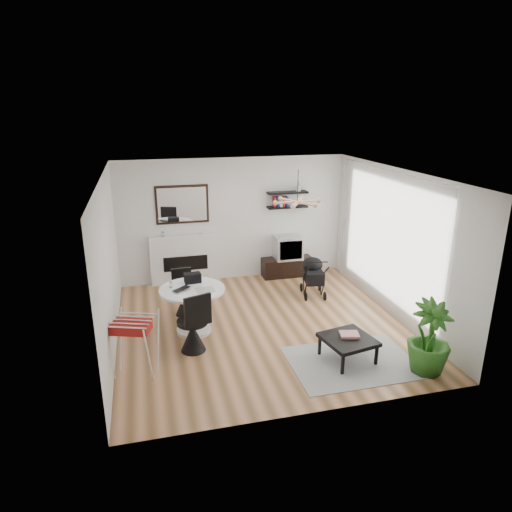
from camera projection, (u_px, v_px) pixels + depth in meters
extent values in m
plane|color=brown|center=(262.00, 326.00, 8.14)|extent=(5.00, 5.00, 0.00)
plane|color=white|center=(263.00, 174.00, 7.29)|extent=(5.00, 5.00, 0.00)
plane|color=white|center=(233.00, 220.00, 10.02)|extent=(5.00, 0.00, 5.00)
plane|color=white|center=(109.00, 266.00, 7.14)|extent=(0.00, 5.00, 5.00)
plane|color=white|center=(395.00, 244.00, 8.29)|extent=(0.00, 5.00, 5.00)
cube|color=white|center=(385.00, 241.00, 8.46)|extent=(0.04, 3.60, 2.60)
cube|color=white|center=(185.00, 259.00, 9.94)|extent=(1.50, 0.15, 1.10)
cube|color=black|center=(186.00, 263.00, 9.91)|extent=(0.95, 0.06, 0.32)
cube|color=black|center=(182.00, 204.00, 9.62)|extent=(1.12, 0.03, 0.82)
cube|color=white|center=(182.00, 205.00, 9.60)|extent=(1.02, 0.01, 0.72)
cube|color=black|center=(287.00, 207.00, 10.09)|extent=(0.90, 0.25, 0.04)
cube|color=black|center=(288.00, 193.00, 9.99)|extent=(0.90, 0.25, 0.04)
cube|color=black|center=(287.00, 267.00, 10.46)|extent=(1.14, 0.40, 0.43)
cube|color=silver|center=(287.00, 247.00, 10.31)|extent=(0.61, 0.53, 0.53)
cube|color=black|center=(291.00, 250.00, 10.07)|extent=(0.52, 0.01, 0.42)
cylinder|color=white|center=(194.00, 330.00, 7.92)|extent=(0.60, 0.60, 0.06)
cylinder|color=white|center=(193.00, 310.00, 7.80)|extent=(0.15, 0.15, 0.70)
cylinder|color=white|center=(192.00, 290.00, 7.68)|extent=(1.11, 1.11, 0.04)
imported|color=black|center=(184.00, 290.00, 7.58)|extent=(0.39, 0.38, 0.03)
cube|color=black|center=(193.00, 278.00, 7.91)|extent=(0.30, 0.20, 0.17)
cube|color=beige|center=(205.00, 290.00, 7.61)|extent=(0.32, 0.27, 0.01)
cylinder|color=white|center=(171.00, 285.00, 7.71)|extent=(0.06, 0.06, 0.09)
cylinder|color=black|center=(184.00, 294.00, 8.45)|extent=(0.41, 0.41, 0.05)
cone|color=black|center=(184.00, 305.00, 8.52)|extent=(0.33, 0.33, 0.39)
cube|color=black|center=(182.00, 279.00, 8.55)|extent=(0.37, 0.05, 0.42)
cylinder|color=black|center=(192.00, 322.00, 7.18)|extent=(0.49, 0.49, 0.06)
cone|color=black|center=(193.00, 337.00, 7.26)|extent=(0.40, 0.40, 0.47)
cube|color=black|center=(198.00, 311.00, 6.91)|extent=(0.44, 0.19, 0.50)
cube|color=maroon|center=(132.00, 325.00, 6.39)|extent=(0.60, 0.46, 0.14)
cube|color=black|center=(314.00, 276.00, 9.31)|extent=(0.44, 0.58, 0.25)
ellipsoid|color=black|center=(312.00, 264.00, 9.40)|extent=(0.43, 0.43, 0.30)
cylinder|color=black|center=(318.00, 262.00, 8.86)|extent=(0.39, 0.09, 0.03)
torus|color=black|center=(301.00, 287.00, 9.64)|extent=(0.07, 0.19, 0.19)
torus|color=black|center=(320.00, 287.00, 9.67)|extent=(0.07, 0.19, 0.19)
torus|color=black|center=(306.00, 297.00, 9.17)|extent=(0.07, 0.19, 0.19)
torus|color=black|center=(325.00, 296.00, 9.20)|extent=(0.07, 0.19, 0.19)
cube|color=gray|center=(352.00, 362.00, 6.98)|extent=(1.89, 1.36, 0.01)
cube|color=black|center=(348.00, 340.00, 6.95)|extent=(0.84, 0.84, 0.06)
cube|color=black|center=(343.00, 365.00, 6.62)|extent=(0.04, 0.04, 0.31)
cube|color=black|center=(376.00, 355.00, 6.86)|extent=(0.04, 0.04, 0.31)
cube|color=black|center=(320.00, 345.00, 7.14)|extent=(0.04, 0.04, 0.31)
cube|color=black|center=(352.00, 337.00, 7.39)|extent=(0.04, 0.04, 0.31)
cube|color=red|center=(349.00, 335.00, 6.99)|extent=(0.33, 0.28, 0.04)
imported|color=#2A631C|center=(429.00, 338.00, 6.58)|extent=(0.68, 0.68, 1.11)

